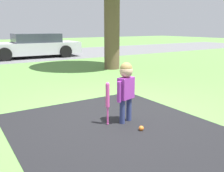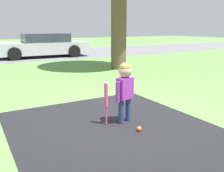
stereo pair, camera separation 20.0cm
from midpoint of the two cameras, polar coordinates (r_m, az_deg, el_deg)
The scene contains 6 objects.
ground_plane at distance 4.45m, azimuth 1.90°, elevation -6.13°, with size 60.00×60.00×0.00m, color #5B8C42.
street_strip at distance 14.20m, azimuth -20.94°, elevation 6.45°, with size 40.00×6.00×0.01m.
child at distance 3.85m, azimuth 4.46°, elevation 0.40°, with size 0.38×0.21×0.96m.
baseball_bat at distance 3.79m, azimuth 0.16°, elevation -2.63°, with size 0.06×0.06×0.68m.
sports_ball at distance 3.72m, azimuth 7.77°, elevation -9.68°, with size 0.08×0.08×0.08m.
parked_car at distance 13.32m, azimuth -15.19°, elevation 8.89°, with size 4.65×2.21×1.18m.
Camera 2 is at (-2.14, -3.62, 1.48)m, focal length 40.00 mm.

